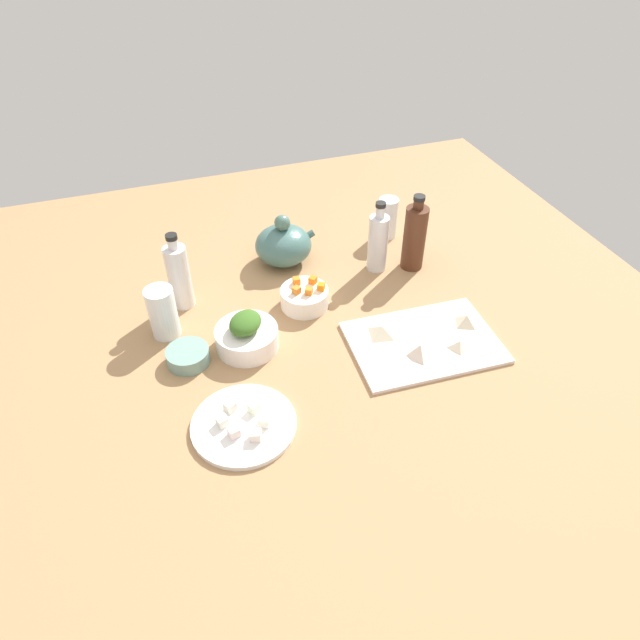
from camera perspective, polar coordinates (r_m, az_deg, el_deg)
The scene contains 28 objects.
tabletop at distance 143.42cm, azimuth -0.00°, elevation -1.97°, with size 190.00×190.00×3.00cm, color #A2794F.
cutting_board at distance 142.02cm, azimuth 10.32°, elevation -2.22°, with size 35.74×24.76×1.00cm, color white.
plate_tofu at distance 123.15cm, azimuth -7.63°, elevation -10.34°, with size 22.33×22.33×1.20cm, color white.
bowl_greens at distance 138.67cm, azimuth -7.31°, elevation -1.80°, with size 15.24×15.24×5.50cm, color white.
bowl_carrots at distance 149.93cm, azimuth -1.45°, elevation 2.27°, with size 12.61×12.61×5.16cm, color white.
bowl_small_side at distance 137.91cm, azimuth -13.05°, elevation -3.52°, with size 10.16×10.16×3.65cm, color gray.
teapot at distance 164.94cm, azimuth -3.67°, elevation 7.55°, with size 17.70×15.76×15.19cm.
bottle_0 at distance 150.62cm, azimuth -13.92°, elevation 4.33°, with size 5.85×5.85×21.50cm.
bottle_1 at distance 160.94cm, azimuth 5.81°, elevation 7.80°, with size 5.59×5.59×21.03cm.
bottle_2 at distance 162.58cm, azimuth 9.43°, elevation 8.20°, with size 6.34×6.34×22.52cm.
drinking_glass_0 at distance 143.74cm, azimuth -15.44°, elevation 0.73°, with size 6.98×6.98×13.52cm, color white.
drinking_glass_1 at distance 177.46cm, azimuth 6.77°, elevation 10.10°, with size 6.00×6.00×12.54cm, color white.
carrot_cube_0 at distance 146.80cm, azimuth -2.38°, elevation 3.00°, with size 1.80×1.80×1.80cm, color orange.
carrot_cube_1 at distance 146.37cm, azimuth -1.12°, elevation 2.91°, with size 1.80×1.80×1.80cm, color orange.
carrot_cube_2 at distance 150.00cm, azimuth -2.37°, elevation 3.94°, with size 1.80×1.80×1.80cm, color orange.
carrot_cube_3 at distance 150.11cm, azimuth -0.71°, elevation 4.01°, with size 1.80×1.80×1.80cm, color orange.
carrot_cube_4 at distance 147.82cm, azimuth 0.12°, elevation 3.35°, with size 1.80×1.80×1.80cm, color orange.
chopped_greens_mound at distance 135.48cm, azimuth -7.48°, elevation -0.29°, with size 8.97×7.21×4.19cm, color #386421.
tofu_cube_0 at distance 120.06cm, azimuth -8.61°, elevation -11.00°, with size 2.20×2.20×2.20cm, color white.
tofu_cube_1 at distance 123.70cm, azimuth -6.61°, elevation -8.68°, with size 2.20×2.20×2.20cm, color white.
tofu_cube_2 at distance 124.59cm, azimuth -8.99°, elevation -8.52°, with size 2.20×2.20×2.20cm, color silver.
tofu_cube_3 at distance 122.25cm, azimuth -9.76°, elevation -9.92°, with size 2.20×2.20×2.20cm, color white.
tofu_cube_4 at distance 118.97cm, azimuth -6.45°, elevation -11.36°, with size 2.20×2.20×2.20cm, color white.
tofu_cube_5 at distance 121.11cm, azimuth -5.56°, elevation -10.00°, with size 2.20×2.20×2.20cm, color white.
dumpling_0 at distance 147.96cm, azimuth 14.41°, elevation 0.04°, with size 4.81×4.81×2.71cm, color beige.
dumpling_1 at distance 140.87cm, azimuth 13.78°, elevation -2.39°, with size 4.51×4.14×2.21cm, color beige.
dumpling_2 at distance 136.93cm, azimuth 9.96°, elevation -2.95°, with size 5.60×4.83×3.05cm, color beige.
dumpling_3 at distance 141.04cm, azimuth 6.18°, elevation -1.03°, with size 5.79×5.68×2.72cm, color beige.
Camera 1 is at (-34.50, -99.85, 98.50)cm, focal length 32.02 mm.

